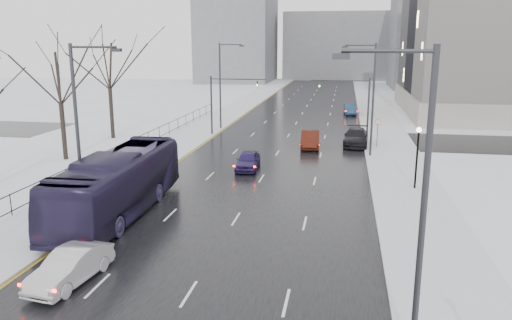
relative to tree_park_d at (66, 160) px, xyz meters
The scene contains 25 objects.
road 31.51m from the tree_park_d, 55.60° to the left, with size 16.00×150.00×0.04m, color black.
cross_road 22.65m from the tree_park_d, 38.19° to the left, with size 130.00×10.00×0.04m, color black.
sidewalk_left 27.01m from the tree_park_d, 74.32° to the left, with size 5.00×150.00×0.16m, color silver.
sidewalk_right 38.43m from the tree_park_d, 42.57° to the left, with size 5.00×150.00×0.16m, color silver.
park_strip 26.09m from the tree_park_d, 94.84° to the left, with size 14.00×150.00×0.12m, color white.
tree_park_d is the anchor object (origin of this frame).
tree_park_e 10.01m from the tree_park_d, 92.29° to the left, with size 9.45×9.45×13.50m, color black, non-canonical shape.
iron_fence 6.31m from the tree_park_d, 39.81° to the right, with size 0.06×70.00×1.30m.
streetlight_r_near 35.80m from the tree_park_d, 42.75° to the right, with size 2.95×0.25×10.00m.
streetlight_r_mid 27.24m from the tree_park_d, 13.01° to the left, with size 2.95×0.25×10.00m.
streetlight_l_near 17.90m from the tree_park_d, 55.47° to the right, with size 2.95×0.25×10.00m.
streetlight_l_far 21.17m from the tree_park_d, 61.85° to the left, with size 2.95×0.25×10.00m.
lamppost_r_mid 29.23m from the tree_park_d, ahead, with size 0.36×0.36×4.28m.
mast_signal_right 29.05m from the tree_park_d, 29.12° to the left, with size 6.10×0.33×6.50m.
mast_signal_left 17.96m from the tree_park_d, 53.20° to the left, with size 6.10×0.33×6.50m.
no_uturn_sign 28.88m from the tree_park_d, 20.32° to the left, with size 0.60×0.06×2.70m.
bldg_far_right 93.70m from the tree_park_d, 60.51° to the left, with size 24.00×20.00×22.00m, color slate.
bldg_far_left 92.17m from the tree_park_d, 92.64° to the left, with size 18.00×22.00×28.00m, color slate.
bldg_far_center 108.59m from the tree_park_d, 78.38° to the left, with size 30.00×18.00×18.00m, color slate.
sedan_left_near 24.41m from the tree_park_d, 58.99° to the right, with size 1.53×4.39×1.45m, color #BBBABF.
bus 16.48m from the tree_park_d, 48.73° to the right, with size 3.16×13.48×3.76m, color #292242.
sedan_center_near 16.29m from the tree_park_d, ahead, with size 1.74×4.32×1.47m, color #251A50.
sedan_right_near 22.48m from the tree_park_d, 23.44° to the left, with size 1.74×4.99×1.65m, color #42140B.
sedan_right_far 27.28m from the tree_park_d, 23.54° to the left, with size 2.33×5.74×1.66m, color black.
sedan_right_distant 41.21m from the tree_park_d, 53.41° to the left, with size 1.55×4.44×1.46m, color navy.
Camera 1 is at (5.95, -4.77, 10.04)m, focal length 35.00 mm.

